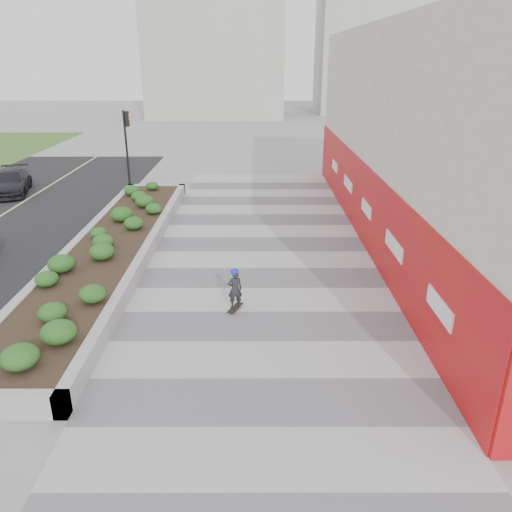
# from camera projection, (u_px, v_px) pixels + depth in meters

# --- Properties ---
(ground) EXTENTS (160.00, 160.00, 0.00)m
(ground) POSITION_uv_depth(u_px,v_px,m) (266.00, 364.00, 11.85)
(ground) COLOR gray
(ground) RESTS_ON ground
(walkway) EXTENTS (8.00, 36.00, 0.01)m
(walkway) POSITION_uv_depth(u_px,v_px,m) (264.00, 305.00, 14.64)
(walkway) COLOR #A8A8AD
(walkway) RESTS_ON ground
(building) EXTENTS (6.04, 24.08, 8.00)m
(building) POSITION_uv_depth(u_px,v_px,m) (447.00, 138.00, 18.74)
(building) COLOR #BFB3A3
(building) RESTS_ON ground
(planter) EXTENTS (3.00, 18.00, 0.90)m
(planter) POSITION_uv_depth(u_px,v_px,m) (112.00, 245.00, 18.20)
(planter) COLOR #9E9EA0
(planter) RESTS_ON ground
(traffic_signal_near) EXTENTS (0.33, 0.28, 4.20)m
(traffic_signal_near) POSITION_uv_depth(u_px,v_px,m) (127.00, 138.00, 27.09)
(traffic_signal_near) COLOR black
(traffic_signal_near) RESTS_ON ground
(distant_bldg_north_l) EXTENTS (16.00, 12.00, 20.00)m
(distant_bldg_north_l) POSITION_uv_depth(u_px,v_px,m) (215.00, 29.00, 59.29)
(distant_bldg_north_l) COLOR #ADAAA3
(distant_bldg_north_l) RESTS_ON ground
(distant_bldg_north_r) EXTENTS (14.00, 10.00, 24.00)m
(distant_bldg_north_r) POSITION_uv_depth(u_px,v_px,m) (375.00, 14.00, 63.22)
(distant_bldg_north_r) COLOR #ADAAA3
(distant_bldg_north_r) RESTS_ON ground
(manhole_cover) EXTENTS (0.44, 0.44, 0.01)m
(manhole_cover) POSITION_uv_depth(u_px,v_px,m) (281.00, 306.00, 14.64)
(manhole_cover) COLOR #595654
(manhole_cover) RESTS_ON ground
(skateboarder) EXTENTS (0.47, 0.74, 1.30)m
(skateboarder) POSITION_uv_depth(u_px,v_px,m) (235.00, 289.00, 14.17)
(skateboarder) COLOR beige
(skateboarder) RESTS_ON ground
(car_dark) EXTENTS (2.77, 4.49, 1.22)m
(car_dark) POSITION_uv_depth(u_px,v_px,m) (11.00, 182.00, 26.63)
(car_dark) COLOR black
(car_dark) RESTS_ON ground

